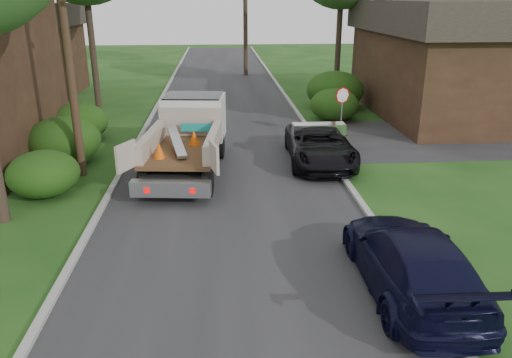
{
  "coord_description": "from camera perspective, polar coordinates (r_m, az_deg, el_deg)",
  "views": [
    {
      "loc": [
        -0.36,
        -13.0,
        6.23
      ],
      "look_at": [
        0.68,
        0.78,
        1.2
      ],
      "focal_mm": 35.0,
      "sensor_mm": 36.0,
      "label": 1
    }
  ],
  "objects": [
    {
      "name": "hedge_left_b",
      "position": [
        21.12,
        -21.11,
        4.13
      ],
      "size": [
        2.86,
        2.86,
        1.87
      ],
      "primitive_type": "ellipsoid",
      "color": "#1A430F",
      "rests_on": "ground"
    },
    {
      "name": "curb_left",
      "position": [
        24.1,
        -13.12,
        4.65
      ],
      "size": [
        0.2,
        90.0,
        0.12
      ],
      "primitive_type": "cube",
      "color": "#9E9E99",
      "rests_on": "ground"
    },
    {
      "name": "hedge_right_a",
      "position": [
        27.25,
        8.95,
        8.39
      ],
      "size": [
        2.6,
        2.6,
        1.7
      ],
      "primitive_type": "ellipsoid",
      "color": "#1A430F",
      "rests_on": "ground"
    },
    {
      "name": "side_street",
      "position": [
        25.99,
        24.33,
        4.36
      ],
      "size": [
        16.0,
        7.0,
        0.02
      ],
      "primitive_type": "cube",
      "color": "#28282B",
      "rests_on": "ground"
    },
    {
      "name": "road",
      "position": [
        23.83,
        -3.3,
        4.83
      ],
      "size": [
        8.0,
        90.0,
        0.02
      ],
      "primitive_type": "cube",
      "color": "#28282B",
      "rests_on": "ground"
    },
    {
      "name": "ground",
      "position": [
        14.42,
        -2.46,
        -5.62
      ],
      "size": [
        120.0,
        120.0,
        0.0
      ],
      "primitive_type": "plane",
      "color": "#174012",
      "rests_on": "ground"
    },
    {
      "name": "black_pickup",
      "position": [
        20.0,
        7.31,
        3.91
      ],
      "size": [
        2.73,
        5.44,
        1.48
      ],
      "primitive_type": "imported",
      "rotation": [
        0.0,
        0.0,
        -0.05
      ],
      "color": "black",
      "rests_on": "ground"
    },
    {
      "name": "hedge_left_c",
      "position": [
        24.48,
        -19.55,
        6.16
      ],
      "size": [
        2.6,
        2.6,
        1.7
      ],
      "primitive_type": "ellipsoid",
      "color": "#1A430F",
      "rests_on": "ground"
    },
    {
      "name": "flatbed_truck",
      "position": [
        19.55,
        -7.57,
        5.49
      ],
      "size": [
        3.46,
        6.98,
        2.55
      ],
      "rotation": [
        0.0,
        0.0,
        -0.1
      ],
      "color": "black",
      "rests_on": "ground"
    },
    {
      "name": "house_right",
      "position": [
        30.28,
        22.49,
        12.73
      ],
      "size": [
        9.72,
        12.96,
        6.2
      ],
      "rotation": [
        0.0,
        0.0,
        1.57
      ],
      "color": "#331F15",
      "rests_on": "ground"
    },
    {
      "name": "curb_right",
      "position": [
        24.22,
        6.48,
        5.13
      ],
      "size": [
        0.2,
        90.0,
        0.12
      ],
      "primitive_type": "cube",
      "color": "#9E9E99",
      "rests_on": "ground"
    },
    {
      "name": "navy_suv",
      "position": [
        11.69,
        17.32,
        -8.89
      ],
      "size": [
        2.21,
        5.28,
        1.52
      ],
      "primitive_type": "imported",
      "rotation": [
        0.0,
        0.0,
        3.13
      ],
      "color": "black",
      "rests_on": "ground"
    },
    {
      "name": "utility_pole",
      "position": [
        18.72,
        -20.96,
        15.52
      ],
      "size": [
        2.42,
        1.25,
        10.0
      ],
      "color": "#382619",
      "rests_on": "ground"
    },
    {
      "name": "hedge_right_b",
      "position": [
        30.23,
        9.02,
        10.01
      ],
      "size": [
        3.38,
        3.38,
        2.21
      ],
      "primitive_type": "ellipsoid",
      "color": "#1A430F",
      "rests_on": "ground"
    },
    {
      "name": "house_left_far",
      "position": [
        37.52,
        -25.51,
        13.28
      ],
      "size": [
        7.56,
        7.56,
        6.0
      ],
      "color": "#331F15",
      "rests_on": "ground"
    },
    {
      "name": "stop_sign",
      "position": [
        23.12,
        9.81,
        8.62
      ],
      "size": [
        0.71,
        0.32,
        2.48
      ],
      "color": "slate",
      "rests_on": "ground"
    },
    {
      "name": "hedge_left_a",
      "position": [
        17.89,
        -23.12,
        0.55
      ],
      "size": [
        2.34,
        2.34,
        1.53
      ],
      "primitive_type": "ellipsoid",
      "color": "#1A430F",
      "rests_on": "ground"
    }
  ]
}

